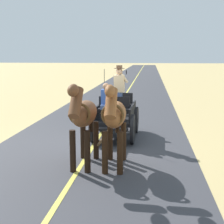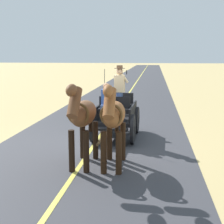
% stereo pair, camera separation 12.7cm
% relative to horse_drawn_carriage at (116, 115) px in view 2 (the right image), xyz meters
% --- Properties ---
extents(ground_plane, '(200.00, 200.00, 0.00)m').
position_rel_horse_drawn_carriage_xyz_m(ground_plane, '(0.59, 0.56, -0.82)').
color(ground_plane, tan).
extents(road_surface, '(6.12, 160.00, 0.01)m').
position_rel_horse_drawn_carriage_xyz_m(road_surface, '(0.59, 0.56, -0.81)').
color(road_surface, '#38383D').
rests_on(road_surface, ground).
extents(road_centre_stripe, '(0.12, 160.00, 0.00)m').
position_rel_horse_drawn_carriage_xyz_m(road_centre_stripe, '(0.59, 0.56, -0.81)').
color(road_centre_stripe, '#DBCC4C').
rests_on(road_centre_stripe, road_surface).
extents(horse_drawn_carriage, '(1.49, 4.51, 2.50)m').
position_rel_horse_drawn_carriage_xyz_m(horse_drawn_carriage, '(0.00, 0.00, 0.00)').
color(horse_drawn_carriage, black).
rests_on(horse_drawn_carriage, ground).
extents(horse_near_side, '(0.57, 2.13, 2.21)m').
position_rel_horse_drawn_carriage_xyz_m(horse_near_side, '(-0.28, 3.04, 0.51)').
color(horse_near_side, brown).
rests_on(horse_near_side, ground).
extents(horse_off_side, '(0.60, 2.13, 2.21)m').
position_rel_horse_drawn_carriage_xyz_m(horse_off_side, '(0.50, 3.01, 0.51)').
color(horse_off_side, brown).
rests_on(horse_off_side, ground).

